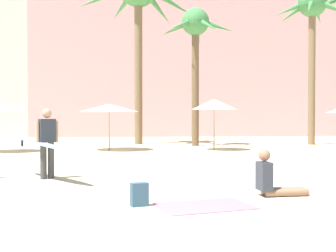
# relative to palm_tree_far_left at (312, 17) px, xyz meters

# --- Properties ---
(ground) EXTENTS (120.00, 120.00, 0.00)m
(ground) POSITION_rel_palm_tree_far_left_xyz_m (-9.76, -17.14, -7.19)
(ground) COLOR #C6B28C
(hotel_pink) EXTENTS (24.38, 9.26, 17.73)m
(hotel_pink) POSITION_rel_palm_tree_far_left_xyz_m (-5.58, 14.33, 1.67)
(hotel_pink) COLOR pink
(hotel_pink) RESTS_ON ground
(palm_tree_far_left) EXTENTS (4.33, 3.65, 8.79)m
(palm_tree_far_left) POSITION_rel_palm_tree_far_left_xyz_m (0.00, 0.00, 0.00)
(palm_tree_far_left) COLOR brown
(palm_tree_far_left) RESTS_ON ground
(palm_tree_right) EXTENTS (4.03, 3.88, 7.45)m
(palm_tree_right) POSITION_rel_palm_tree_far_left_xyz_m (-6.71, -0.36, -1.22)
(palm_tree_right) COLOR brown
(palm_tree_right) RESTS_ON ground
(cafe_umbrella_0) EXTENTS (2.16, 2.16, 2.41)m
(cafe_umbrella_0) POSITION_rel_palm_tree_far_left_xyz_m (-6.30, -3.41, -5.03)
(cafe_umbrella_0) COLOR gray
(cafe_umbrella_0) RESTS_ON ground
(cafe_umbrella_2) EXTENTS (2.79, 2.79, 2.19)m
(cafe_umbrella_2) POSITION_rel_palm_tree_far_left_xyz_m (-11.25, -3.00, -5.19)
(cafe_umbrella_2) COLOR gray
(cafe_umbrella_2) RESTS_ON ground
(beach_towel) EXTENTS (1.85, 1.44, 0.01)m
(beach_towel) POSITION_rel_palm_tree_far_left_xyz_m (-9.06, -16.06, -7.19)
(beach_towel) COLOR #EF6684
(beach_towel) RESTS_ON ground
(backpack) EXTENTS (0.34, 0.30, 0.42)m
(backpack) POSITION_rel_palm_tree_far_left_xyz_m (-10.23, -15.91, -6.99)
(backpack) COLOR #2F4E65
(backpack) RESTS_ON ground
(person_mid_center) EXTENTS (1.02, 0.45, 0.95)m
(person_mid_center) POSITION_rel_palm_tree_far_left_xyz_m (-7.53, -15.19, -6.87)
(person_mid_center) COLOR #936B51
(person_mid_center) RESTS_ON ground
(person_far_right) EXTENTS (2.22, 2.65, 1.80)m
(person_far_right) POSITION_rel_palm_tree_far_left_xyz_m (-12.48, -12.42, -6.24)
(person_far_right) COLOR #3D3D42
(person_far_right) RESTS_ON ground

